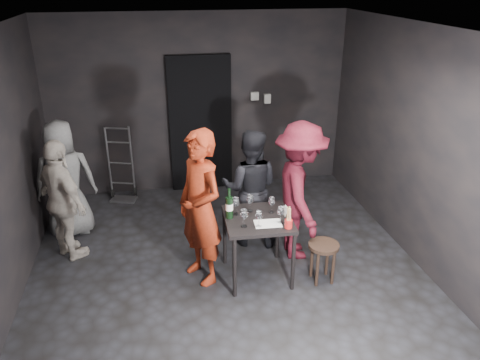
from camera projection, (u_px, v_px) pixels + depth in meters
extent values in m
cube|color=black|center=(228.00, 273.00, 5.41)|extent=(4.50, 5.00, 0.02)
cube|color=silver|center=(225.00, 30.00, 4.31)|extent=(4.50, 5.00, 0.02)
cube|color=black|center=(199.00, 104.00, 7.10)|extent=(4.50, 0.04, 2.70)
cube|color=black|center=(301.00, 331.00, 2.62)|extent=(4.50, 0.04, 2.70)
cube|color=black|center=(424.00, 151.00, 5.26)|extent=(0.04, 5.00, 2.70)
cube|color=black|center=(200.00, 125.00, 7.17)|extent=(0.95, 0.10, 2.10)
cube|color=#B7B7B2|center=(255.00, 96.00, 7.17)|extent=(0.12, 0.06, 0.12)
cube|color=#B7B7B2|center=(267.00, 99.00, 7.22)|extent=(0.10, 0.06, 0.14)
cylinder|color=#B2B2B7|center=(109.00, 164.00, 6.99)|extent=(0.03, 0.03, 1.13)
cylinder|color=#B2B2B7|center=(132.00, 162.00, 7.05)|extent=(0.03, 0.03, 1.13)
cube|color=#B2B2B7|center=(124.00, 199.00, 7.14)|extent=(0.38, 0.21, 0.03)
cylinder|color=black|center=(113.00, 192.00, 7.21)|extent=(0.04, 0.16, 0.16)
cylinder|color=black|center=(135.00, 191.00, 7.27)|extent=(0.04, 0.16, 0.16)
cube|color=black|center=(258.00, 219.00, 5.08)|extent=(0.72, 0.72, 0.04)
cylinder|color=black|center=(235.00, 268.00, 4.89)|extent=(0.04, 0.04, 0.71)
cylinder|color=black|center=(293.00, 261.00, 5.00)|extent=(0.04, 0.04, 0.71)
cylinder|color=black|center=(225.00, 237.00, 5.46)|extent=(0.04, 0.04, 0.71)
cylinder|color=black|center=(278.00, 232.00, 5.58)|extent=(0.04, 0.04, 0.71)
cylinder|color=#311E15|center=(324.00, 246.00, 5.11)|extent=(0.34, 0.34, 0.04)
cylinder|color=#311E15|center=(327.00, 259.00, 5.31)|extent=(0.04, 0.04, 0.41)
cylinder|color=#311E15|center=(312.00, 261.00, 5.28)|extent=(0.04, 0.04, 0.41)
cylinder|color=#311E15|center=(317.00, 270.00, 5.12)|extent=(0.04, 0.04, 0.41)
cylinder|color=#311E15|center=(333.00, 268.00, 5.15)|extent=(0.04, 0.04, 0.41)
imported|color=#992911|center=(200.00, 196.00, 4.94)|extent=(0.78, 0.89, 2.04)
imported|color=black|center=(250.00, 188.00, 5.77)|extent=(0.82, 0.60, 1.50)
imported|color=#4F101C|center=(300.00, 184.00, 5.43)|extent=(0.65, 1.25, 1.88)
imported|color=#BEB2A5|center=(63.00, 201.00, 5.45)|extent=(0.87, 0.94, 1.49)
imported|color=slate|center=(65.00, 178.00, 5.94)|extent=(0.84, 0.54, 1.59)
cube|color=white|center=(268.00, 224.00, 4.95)|extent=(0.30, 0.21, 0.00)
cylinder|color=black|center=(229.00, 208.00, 5.03)|extent=(0.08, 0.08, 0.24)
cylinder|color=black|center=(229.00, 193.00, 4.96)|extent=(0.03, 0.03, 0.10)
cylinder|color=white|center=(229.00, 207.00, 5.02)|extent=(0.08, 0.08, 0.08)
cylinder|color=red|center=(288.00, 224.00, 4.86)|extent=(0.08, 0.08, 0.09)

